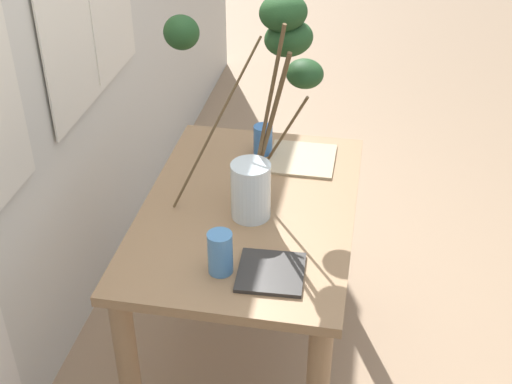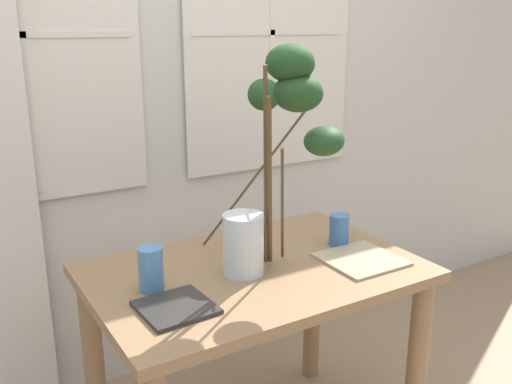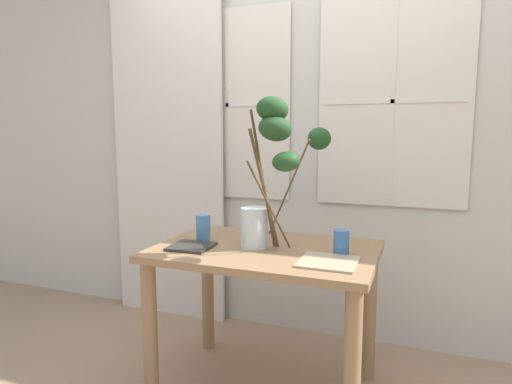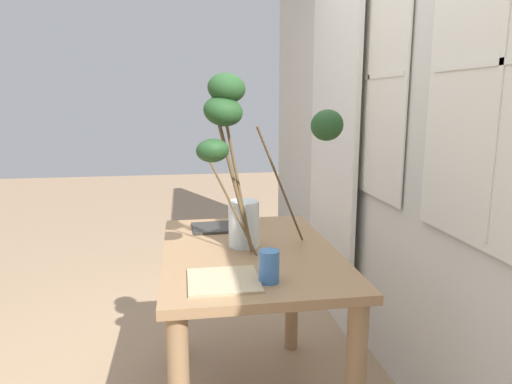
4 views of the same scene
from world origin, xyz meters
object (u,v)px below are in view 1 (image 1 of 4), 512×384
at_px(dining_table, 249,241).
at_px(plate_square_left, 271,272).
at_px(drinking_glass_blue_right, 263,140).
at_px(vase_with_branches, 260,95).
at_px(plate_square_right, 302,159).
at_px(drinking_glass_blue_left, 220,253).

bearing_deg(dining_table, plate_square_left, -158.67).
bearing_deg(drinking_glass_blue_right, vase_with_branches, -172.05).
distance_m(dining_table, drinking_glass_blue_right, 0.43).
bearing_deg(plate_square_right, dining_table, 157.53).
relative_size(vase_with_branches, drinking_glass_blue_left, 5.34).
xyz_separation_m(dining_table, drinking_glass_blue_left, (-0.36, 0.02, 0.22)).
xyz_separation_m(drinking_glass_blue_left, plate_square_left, (0.01, -0.16, -0.06)).
xyz_separation_m(plate_square_left, plate_square_right, (0.70, -0.01, -0.00)).
xyz_separation_m(vase_with_branches, drinking_glass_blue_right, (0.32, 0.05, -0.35)).
xyz_separation_m(dining_table, vase_with_branches, (0.05, -0.03, 0.56)).
bearing_deg(drinking_glass_blue_left, plate_square_right, -12.94).
bearing_deg(dining_table, drinking_glass_blue_left, 177.00).
height_order(vase_with_branches, plate_square_right, vase_with_branches).
relative_size(dining_table, plate_square_left, 5.41).
bearing_deg(vase_with_branches, plate_square_right, -21.27).
relative_size(dining_table, vase_with_branches, 1.46).
xyz_separation_m(vase_with_branches, drinking_glass_blue_left, (-0.42, 0.05, -0.33)).
bearing_deg(drinking_glass_blue_right, plate_square_right, -100.31).
relative_size(dining_table, plate_square_right, 4.33).
relative_size(drinking_glass_blue_right, plate_square_left, 0.58).
bearing_deg(plate_square_left, vase_with_branches, 14.75).
height_order(vase_with_branches, drinking_glass_blue_right, vase_with_branches).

